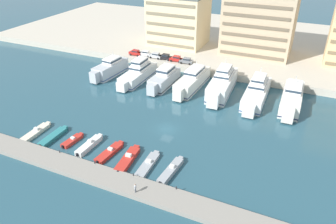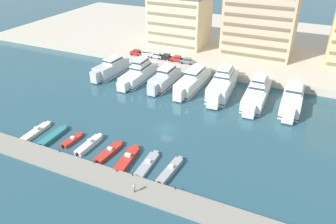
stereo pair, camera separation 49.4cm
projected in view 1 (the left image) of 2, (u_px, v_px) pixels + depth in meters
ground_plane at (167, 129)px, 71.80m from camera, size 400.00×400.00×0.00m
quay_promenade at (240, 41)px, 124.03m from camera, size 180.00×70.00×2.04m
pier_dock at (119, 182)px, 56.15m from camera, size 120.00×4.55×0.85m
yacht_silver_far_left at (110, 69)px, 96.94m from camera, size 5.23×15.44×6.91m
yacht_white_left at (138, 73)px, 94.02m from camera, size 4.75×18.48×7.77m
yacht_silver_mid_left at (164, 79)px, 90.45m from camera, size 4.54×15.43×7.04m
yacht_ivory_center_left at (192, 80)px, 89.32m from camera, size 4.97×19.66×7.01m
yacht_white_center at (222, 84)px, 86.39m from camera, size 6.01×20.41×8.61m
yacht_white_center_right at (257, 92)px, 83.02m from camera, size 5.34×20.51×7.85m
yacht_ivory_mid_right at (292, 98)px, 79.90m from camera, size 4.91×18.68×7.18m
motorboat_cream_far_left at (36, 132)px, 69.91m from camera, size 2.04×8.40×1.33m
motorboat_teal_left at (53, 137)px, 68.43m from camera, size 1.93×8.22×0.86m
motorboat_red_mid_left at (72, 140)px, 67.22m from camera, size 1.94×5.87×1.07m
motorboat_white_center_left at (89, 145)px, 65.51m from camera, size 1.77×7.84×1.61m
motorboat_red_center at (110, 152)px, 63.66m from camera, size 2.42×7.93×1.24m
motorboat_red_center_right at (128, 159)px, 61.62m from camera, size 2.75×8.73×1.48m
motorboat_grey_mid_right at (148, 165)px, 60.41m from camera, size 2.18×8.47×1.16m
motorboat_grey_right at (171, 170)px, 58.75m from camera, size 2.08×8.45×1.43m
car_red_far_left at (135, 52)px, 106.85m from camera, size 4.13×1.98×1.80m
car_white_left at (145, 53)px, 106.19m from camera, size 4.20×2.12×1.80m
car_silver_mid_left at (156, 55)px, 104.48m from camera, size 4.12×1.97×1.80m
car_black_center_left at (165, 57)px, 103.37m from camera, size 4.12×1.95×1.80m
car_red_center at (176, 58)px, 101.88m from camera, size 4.15×2.02×1.80m
car_grey_center_right at (186, 60)px, 100.37m from camera, size 4.21×2.15×1.80m
apartment_block_far_left at (179, 20)px, 114.21m from camera, size 19.17×15.35×19.02m
apartment_block_left at (260, 20)px, 104.48m from camera, size 22.04×16.20×23.54m
pedestrian_near_edge at (135, 187)px, 52.92m from camera, size 0.30×0.67×1.74m
bollard_west at (59, 151)px, 62.67m from camera, size 0.20×0.20×0.61m
bollard_west_mid at (95, 162)px, 59.74m from camera, size 0.20×0.20×0.61m
bollard_east_mid at (133, 174)px, 56.81m from camera, size 0.20×0.20×0.61m
bollard_east at (176, 188)px, 53.88m from camera, size 0.20×0.20×0.61m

